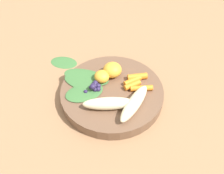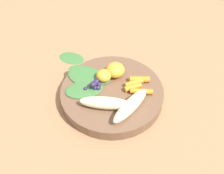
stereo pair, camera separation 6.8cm
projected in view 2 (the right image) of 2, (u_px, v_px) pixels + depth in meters
The scene contains 15 objects.
ground_plane at pixel (112, 97), 0.71m from camera, with size 2.40×2.40×0.00m, color #99704C.
bowl at pixel (112, 93), 0.70m from camera, with size 0.27×0.27×0.03m, color brown.
banana_peeled_left at pixel (130, 105), 0.63m from camera, with size 0.13×0.03×0.03m, color beige.
banana_peeled_right at pixel (106, 103), 0.63m from camera, with size 0.13×0.03×0.03m, color beige.
orange_segment_near at pixel (104, 76), 0.70m from camera, with size 0.04×0.04×0.03m, color #F4A833.
orange_segment_far at pixel (115, 70), 0.71m from camera, with size 0.05×0.05×0.04m, color #F4A833.
carrot_front at pixel (141, 91), 0.67m from camera, with size 0.01×0.01×0.06m, color orange.
carrot_mid_left at pixel (133, 87), 0.68m from camera, with size 0.01×0.01×0.05m, color orange.
carrot_mid_right at pixel (134, 83), 0.69m from camera, with size 0.01×0.01×0.05m, color orange.
carrot_rear at pixel (139, 78), 0.70m from camera, with size 0.02×0.02×0.05m, color orange.
blueberry_pile at pixel (95, 85), 0.68m from camera, with size 0.04×0.05×0.03m.
kale_leaf_left at pixel (89, 74), 0.72m from camera, with size 0.13×0.06×0.01m, color #3D7038.
kale_leaf_right at pixel (85, 80), 0.71m from camera, with size 0.12×0.05×0.01m, color #3D7038.
kale_leaf_rear at pixel (84, 89), 0.68m from camera, with size 0.10×0.06×0.01m, color #3D7038.
kale_leaf_stray at pixel (72, 58), 0.82m from camera, with size 0.08×0.05×0.01m, color #3D7038.
Camera 2 is at (-0.43, 0.17, 0.53)m, focal length 41.88 mm.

